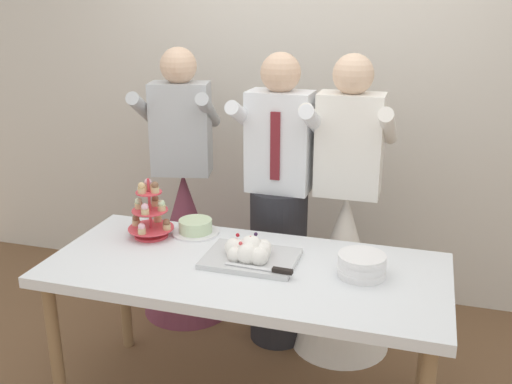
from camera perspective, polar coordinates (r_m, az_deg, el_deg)
rear_wall at (r=3.77m, az=5.55°, el=11.35°), size 5.20×0.10×2.90m
dessert_table at (r=2.66m, az=-1.07°, el=-8.63°), size 1.80×0.80×0.78m
cupcake_stand at (r=2.94m, az=-10.38°, el=-2.19°), size 0.23×0.23×0.31m
main_cake_tray at (r=2.64m, az=-0.55°, el=-6.04°), size 0.44×0.31×0.13m
plate_stack at (r=2.56m, az=10.37°, el=-7.10°), size 0.21×0.21×0.10m
round_cake at (r=2.97m, az=-5.98°, el=-3.47°), size 0.24×0.24×0.07m
person_groom at (r=3.23m, az=2.25°, el=-2.70°), size 0.47×0.50×1.66m
person_bride at (r=3.26m, az=8.66°, el=-5.80°), size 0.56×0.56×1.66m
person_guest at (r=3.62m, az=-7.01°, el=-3.24°), size 0.58×0.57×1.66m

